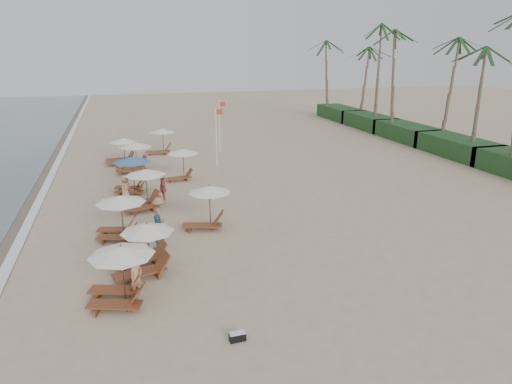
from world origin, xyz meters
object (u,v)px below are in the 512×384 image
object	(u,v)px
lounger_station_6	(121,152)
beachgoer_mid_b	(159,215)
lounger_station_1	(142,250)
duffel_bag	(237,336)
lounger_station_5	(133,157)
inland_station_2	(160,139)
beachgoer_mid_a	(157,232)
flag_pole_near	(217,134)
beachgoer_near	(136,277)
beachgoer_far_b	(125,188)
lounger_station_3	(142,190)
lounger_station_4	(130,173)
beachgoer_far_a	(163,189)
lounger_station_0	(117,274)
inland_station_1	(181,160)
inland_station_0	(206,204)
lounger_station_2	(118,215)

from	to	relation	value
lounger_station_6	beachgoer_mid_b	bearing A→B (deg)	-83.94
lounger_station_1	duffel_bag	distance (m)	6.41
lounger_station_5	inland_station_2	size ratio (longest dim) A/B	1.03
lounger_station_5	inland_station_2	bearing A→B (deg)	64.80
beachgoer_mid_a	flag_pole_near	world-z (taller)	flag_pole_near
lounger_station_1	beachgoer_near	bearing A→B (deg)	-99.49
beachgoer_near	beachgoer_mid_a	xyz separation A→B (m)	(1.14, 4.16, 0.08)
inland_station_2	beachgoer_far_b	world-z (taller)	inland_station_2
lounger_station_3	beachgoer_mid_b	size ratio (longest dim) A/B	1.43
lounger_station_4	lounger_station_3	bearing A→B (deg)	-80.93
lounger_station_5	beachgoer_far_a	distance (m)	8.39
lounger_station_0	beachgoer_far_a	world-z (taller)	lounger_station_0
lounger_station_6	beachgoer_mid_b	xyz separation A→B (m)	(1.67, -15.71, -0.04)
inland_station_1	inland_station_2	size ratio (longest dim) A/B	0.92
lounger_station_6	inland_station_0	xyz separation A→B (m)	(4.06, -15.78, 0.36)
beachgoer_near	inland_station_0	bearing A→B (deg)	18.14
beachgoer_far_a	duffel_bag	xyz separation A→B (m)	(0.89, -14.71, -0.71)
inland_station_0	beachgoer_far_b	bearing A→B (deg)	122.79
lounger_station_5	inland_station_0	distance (m)	13.50
lounger_station_0	flag_pole_near	bearing A→B (deg)	67.86
beachgoer_mid_b	beachgoer_near	bearing A→B (deg)	152.55
beachgoer_mid_b	flag_pole_near	world-z (taller)	flag_pole_near
lounger_station_5	beachgoer_far_b	bearing A→B (deg)	-95.84
inland_station_2	beachgoer_mid_a	distance (m)	20.55
inland_station_2	beachgoer_far_b	xyz separation A→B (m)	(-3.30, -12.51, -0.52)
lounger_station_1	lounger_station_6	world-z (taller)	lounger_station_1
inland_station_2	lounger_station_5	bearing A→B (deg)	-115.20
beachgoer_mid_b	duffel_bag	bearing A→B (deg)	174.51
beachgoer_mid_b	duffel_bag	size ratio (longest dim) A/B	3.51
lounger_station_5	beachgoer_far_b	world-z (taller)	lounger_station_5
inland_station_2	beachgoer_mid_b	distance (m)	18.62
inland_station_1	lounger_station_5	bearing A→B (deg)	132.24
beachgoer_mid_a	beachgoer_far_a	distance (m)	6.74
lounger_station_1	beachgoer_far_a	xyz separation A→B (m)	(1.74, 8.93, -0.13)
beachgoer_mid_b	beachgoer_far_b	xyz separation A→B (m)	(-1.54, 6.03, -0.16)
lounger_station_6	beachgoer_mid_b	size ratio (longest dim) A/B	1.42
inland_station_0	flag_pole_near	xyz separation A→B (m)	(3.24, 12.59, 1.28)
beachgoer_mid_a	flag_pole_near	bearing A→B (deg)	-127.57
lounger_station_5	lounger_station_0	bearing A→B (deg)	-93.71
lounger_station_0	flag_pole_near	distance (m)	20.51
lounger_station_3	lounger_station_5	xyz separation A→B (m)	(-0.22, 9.08, -0.10)
beachgoer_far_a	beachgoer_far_b	xyz separation A→B (m)	(-2.17, 1.25, -0.08)
beachgoer_mid_a	lounger_station_1	bearing A→B (deg)	54.59
beachgoer_mid_a	lounger_station_4	bearing A→B (deg)	-99.99
lounger_station_4	flag_pole_near	bearing A→B (deg)	37.12
inland_station_1	duffel_bag	distance (m)	19.49
lounger_station_1	beachgoer_far_a	world-z (taller)	lounger_station_1
lounger_station_6	lounger_station_4	bearing A→B (deg)	-86.39
lounger_station_1	beachgoer_mid_a	bearing A→B (deg)	69.87
lounger_station_2	lounger_station_6	xyz separation A→B (m)	(0.33, 15.77, -0.23)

